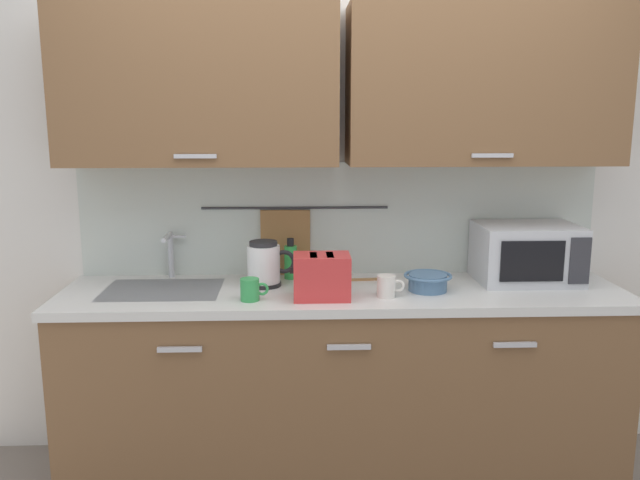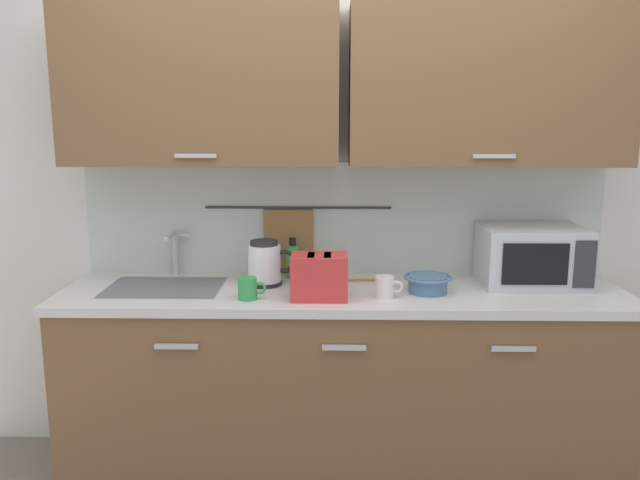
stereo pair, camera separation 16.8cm
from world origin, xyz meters
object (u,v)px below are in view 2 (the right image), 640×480
object	(u,v)px
mixing_bowl	(428,283)
toaster	(319,276)
dish_soap_bottle	(293,261)
mug_by_kettle	(385,287)
mug_near_sink	(248,288)
electric_kettle	(265,263)
wooden_spoon	(369,280)
microwave	(532,256)

from	to	relation	value
mixing_bowl	toaster	xyz separation A→B (m)	(-0.48, -0.10, 0.05)
dish_soap_bottle	mug_by_kettle	xyz separation A→B (m)	(0.42, -0.33, -0.04)
mug_near_sink	mug_by_kettle	bearing A→B (deg)	3.03
mug_near_sink	toaster	world-z (taller)	toaster
dish_soap_bottle	toaster	xyz separation A→B (m)	(0.13, -0.34, 0.01)
dish_soap_bottle	mixing_bowl	distance (m)	0.66
mug_near_sink	mug_by_kettle	distance (m)	0.58
electric_kettle	mug_near_sink	xyz separation A→B (m)	(-0.05, -0.24, -0.05)
toaster	mug_by_kettle	world-z (taller)	toaster
electric_kettle	mug_near_sink	size ratio (longest dim) A/B	1.89
toaster	wooden_spoon	bearing A→B (deg)	51.81
electric_kettle	microwave	bearing A→B (deg)	1.73
toaster	wooden_spoon	distance (m)	0.38
electric_kettle	toaster	bearing A→B (deg)	-40.14
toaster	wooden_spoon	world-z (taller)	toaster
mug_by_kettle	mixing_bowl	bearing A→B (deg)	25.33
mixing_bowl	wooden_spoon	distance (m)	0.32
microwave	wooden_spoon	world-z (taller)	microwave
electric_kettle	mixing_bowl	size ratio (longest dim) A/B	1.06
microwave	mixing_bowl	size ratio (longest dim) A/B	2.15
electric_kettle	mixing_bowl	bearing A→B (deg)	-8.90
dish_soap_bottle	toaster	size ratio (longest dim) A/B	0.77
microwave	mug_by_kettle	bearing A→B (deg)	-160.55
mug_near_sink	mug_by_kettle	xyz separation A→B (m)	(0.58, 0.03, 0.00)
dish_soap_bottle	mug_near_sink	xyz separation A→B (m)	(-0.17, -0.37, -0.04)
wooden_spoon	mug_near_sink	bearing A→B (deg)	-149.31
mug_by_kettle	toaster	bearing A→B (deg)	-178.89
microwave	wooden_spoon	xyz separation A→B (m)	(-0.75, 0.04, -0.13)
wooden_spoon	mug_by_kettle	bearing A→B (deg)	-79.03
microwave	wooden_spoon	distance (m)	0.76
dish_soap_bottle	mixing_bowl	bearing A→B (deg)	-21.53
mixing_bowl	toaster	size ratio (longest dim) A/B	0.84
dish_soap_bottle	microwave	bearing A→B (deg)	-4.66
wooden_spoon	electric_kettle	bearing A→B (deg)	-171.01
dish_soap_bottle	toaster	distance (m)	0.37
dish_soap_bottle	wooden_spoon	distance (m)	0.37
dish_soap_bottle	wooden_spoon	bearing A→B (deg)	-8.11
mug_by_kettle	electric_kettle	bearing A→B (deg)	158.79
mug_near_sink	wooden_spoon	distance (m)	0.62
toaster	mug_by_kettle	size ratio (longest dim) A/B	2.13
mixing_bowl	mug_by_kettle	size ratio (longest dim) A/B	1.78
toaster	wooden_spoon	size ratio (longest dim) A/B	0.93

